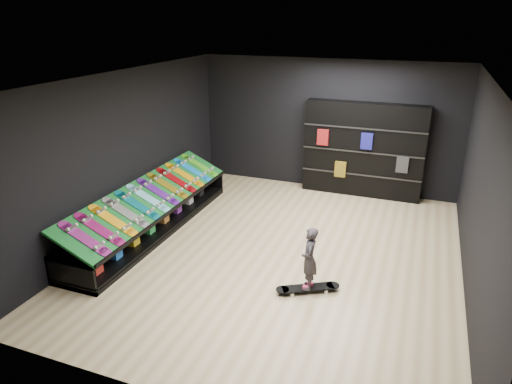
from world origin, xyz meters
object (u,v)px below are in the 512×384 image
(display_rack, at_px, (153,218))
(back_shelving, at_px, (363,150))
(floor_skateboard, at_px, (308,290))
(child, at_px, (309,270))

(display_rack, xyz_separation_m, back_shelving, (3.45, 3.32, 0.81))
(display_rack, relative_size, floor_skateboard, 4.59)
(child, bearing_deg, floor_skateboard, 0.00)
(display_rack, relative_size, back_shelving, 1.70)
(display_rack, height_order, floor_skateboard, display_rack)
(display_rack, height_order, child, child)
(back_shelving, distance_m, child, 4.38)
(back_shelving, distance_m, floor_skateboard, 4.45)
(back_shelving, xyz_separation_m, floor_skateboard, (-0.11, -4.33, -1.02))
(back_shelving, height_order, floor_skateboard, back_shelving)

